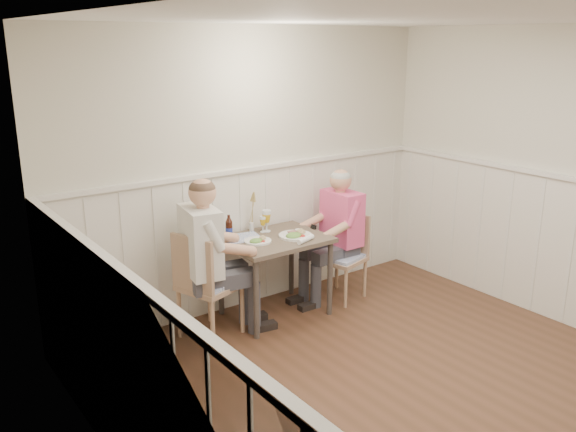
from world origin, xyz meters
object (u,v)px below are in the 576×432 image
object	(u,v)px
dining_table	(275,248)
beer_bottle	(229,228)
chair_right	(345,253)
man_in_pink	(338,243)
grass_vase	(251,213)
chair_left	(205,282)
diner_cream	(207,272)

from	to	relation	value
dining_table	beer_bottle	size ratio (longest dim) A/B	4.05
chair_right	beer_bottle	distance (m)	1.24
chair_right	man_in_pink	distance (m)	0.12
dining_table	grass_vase	bearing A→B (deg)	102.52
chair_left	grass_vase	bearing A→B (deg)	25.52
man_in_pink	diner_cream	size ratio (longest dim) A/B	0.92
beer_bottle	chair_right	bearing A→B (deg)	-13.00
diner_cream	chair_right	bearing A→B (deg)	-1.07
chair_right	grass_vase	size ratio (longest dim) A/B	2.13
dining_table	man_in_pink	world-z (taller)	man_in_pink
chair_right	beer_bottle	size ratio (longest dim) A/B	3.72
diner_cream	beer_bottle	bearing A→B (deg)	33.05
grass_vase	beer_bottle	bearing A→B (deg)	-163.97
dining_table	diner_cream	bearing A→B (deg)	-177.62
dining_table	chair_right	bearing A→B (deg)	-4.19
grass_vase	diner_cream	bearing A→B (deg)	-153.93
chair_right	diner_cream	world-z (taller)	diner_cream
chair_left	dining_table	bearing A→B (deg)	2.49
chair_left	diner_cream	size ratio (longest dim) A/B	0.66
man_in_pink	beer_bottle	world-z (taller)	man_in_pink
diner_cream	chair_left	bearing A→B (deg)	-173.69
diner_cream	beer_bottle	distance (m)	0.50
beer_bottle	chair_left	bearing A→B (deg)	-148.17
chair_left	diner_cream	bearing A→B (deg)	6.31
chair_right	dining_table	bearing A→B (deg)	175.81
beer_bottle	grass_vase	bearing A→B (deg)	16.03
chair_right	grass_vase	xyz separation A→B (m)	(-0.86, 0.35, 0.47)
chair_left	diner_cream	xyz separation A→B (m)	(0.02, 0.00, 0.08)
chair_right	chair_left	distance (m)	1.53
chair_left	beer_bottle	distance (m)	0.57
chair_right	chair_left	size ratio (longest dim) A/B	0.89
dining_table	chair_left	bearing A→B (deg)	-177.51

